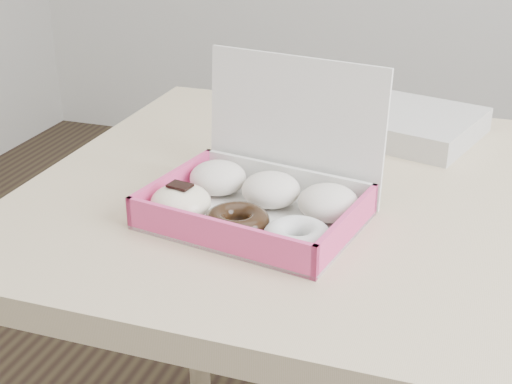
% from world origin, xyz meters
% --- Properties ---
extents(table, '(1.20, 0.80, 0.75)m').
position_xyz_m(table, '(0.00, 0.00, 0.67)').
color(table, tan).
rests_on(table, ground).
extents(donut_box, '(0.30, 0.26, 0.19)m').
position_xyz_m(donut_box, '(-0.24, -0.13, 0.78)').
color(donut_box, white).
rests_on(donut_box, table).
extents(newspapers, '(0.31, 0.27, 0.04)m').
position_xyz_m(newspapers, '(-0.11, 0.26, 0.77)').
color(newspapers, beige).
rests_on(newspapers, table).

